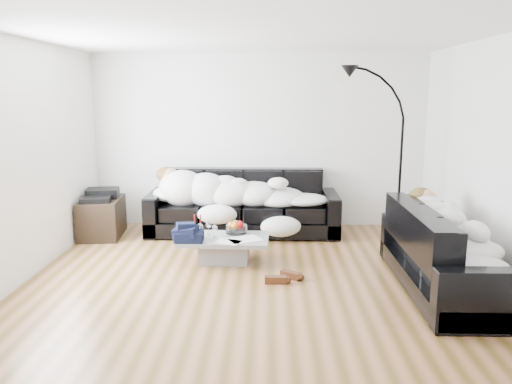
{
  "coord_description": "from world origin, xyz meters",
  "views": [
    {
      "loc": [
        0.14,
        -5.31,
        2.02
      ],
      "look_at": [
        0.0,
        0.3,
        0.9
      ],
      "focal_mm": 35.0,
      "sensor_mm": 36.0,
      "label": 1
    }
  ],
  "objects_px": {
    "sleeper_back": "(243,189)",
    "coffee_table": "(224,250)",
    "sleeper_right": "(450,230)",
    "stereo": "(100,194)",
    "fruit_bowl": "(236,227)",
    "candle_right": "(201,223)",
    "wine_glass_c": "(215,231)",
    "sofa_right": "(448,250)",
    "av_cabinet": "(102,218)",
    "shoes": "(283,277)",
    "wine_glass_a": "(209,228)",
    "candle_left": "(195,224)",
    "wine_glass_b": "(200,230)",
    "floor_lamp": "(400,168)",
    "sofa_back": "(243,203)"
  },
  "relations": [
    {
      "from": "sleeper_back",
      "to": "coffee_table",
      "type": "xyz_separation_m",
      "value": [
        -0.16,
        -1.27,
        -0.5
      ]
    },
    {
      "from": "shoes",
      "to": "wine_glass_b",
      "type": "bearing_deg",
      "value": 159.63
    },
    {
      "from": "wine_glass_a",
      "to": "candle_right",
      "type": "distance_m",
      "value": 0.16
    },
    {
      "from": "sleeper_back",
      "to": "candle_left",
      "type": "bearing_deg",
      "value": -116.32
    },
    {
      "from": "fruit_bowl",
      "to": "wine_glass_b",
      "type": "height_order",
      "value": "wine_glass_b"
    },
    {
      "from": "coffee_table",
      "to": "wine_glass_c",
      "type": "height_order",
      "value": "wine_glass_c"
    },
    {
      "from": "wine_glass_a",
      "to": "candle_right",
      "type": "relative_size",
      "value": 0.76
    },
    {
      "from": "sleeper_back",
      "to": "av_cabinet",
      "type": "relative_size",
      "value": 2.93
    },
    {
      "from": "av_cabinet",
      "to": "stereo",
      "type": "bearing_deg",
      "value": 0.0
    },
    {
      "from": "sofa_right",
      "to": "wine_glass_b",
      "type": "relative_size",
      "value": 12.37
    },
    {
      "from": "sleeper_back",
      "to": "coffee_table",
      "type": "height_order",
      "value": "sleeper_back"
    },
    {
      "from": "sofa_right",
      "to": "shoes",
      "type": "bearing_deg",
      "value": 83.93
    },
    {
      "from": "fruit_bowl",
      "to": "candle_right",
      "type": "relative_size",
      "value": 1.18
    },
    {
      "from": "stereo",
      "to": "av_cabinet",
      "type": "bearing_deg",
      "value": 0.0
    },
    {
      "from": "wine_glass_b",
      "to": "wine_glass_c",
      "type": "bearing_deg",
      "value": 2.01
    },
    {
      "from": "wine_glass_b",
      "to": "sleeper_back",
      "type": "bearing_deg",
      "value": 70.6
    },
    {
      "from": "stereo",
      "to": "sleeper_back",
      "type": "bearing_deg",
      "value": -4.91
    },
    {
      "from": "sofa_right",
      "to": "coffee_table",
      "type": "relative_size",
      "value": 1.98
    },
    {
      "from": "shoes",
      "to": "wine_glass_c",
      "type": "bearing_deg",
      "value": 154.13
    },
    {
      "from": "sleeper_back",
      "to": "candle_left",
      "type": "height_order",
      "value": "sleeper_back"
    },
    {
      "from": "floor_lamp",
      "to": "stereo",
      "type": "bearing_deg",
      "value": -171.88
    },
    {
      "from": "candle_right",
      "to": "av_cabinet",
      "type": "xyz_separation_m",
      "value": [
        -1.53,
        0.84,
        -0.15
      ]
    },
    {
      "from": "sleeper_back",
      "to": "wine_glass_a",
      "type": "xyz_separation_m",
      "value": [
        -0.36,
        -1.15,
        -0.26
      ]
    },
    {
      "from": "sofa_right",
      "to": "floor_lamp",
      "type": "distance_m",
      "value": 1.71
    },
    {
      "from": "candle_left",
      "to": "shoes",
      "type": "xyz_separation_m",
      "value": [
        1.07,
        -0.79,
        -0.38
      ]
    },
    {
      "from": "sofa_right",
      "to": "sleeper_back",
      "type": "bearing_deg",
      "value": 47.22
    },
    {
      "from": "sofa_back",
      "to": "candle_left",
      "type": "height_order",
      "value": "sofa_back"
    },
    {
      "from": "coffee_table",
      "to": "candle_right",
      "type": "height_order",
      "value": "candle_right"
    },
    {
      "from": "sofa_right",
      "to": "candle_left",
      "type": "xyz_separation_m",
      "value": [
        -2.77,
        0.97,
        -0.0
      ]
    },
    {
      "from": "candle_left",
      "to": "av_cabinet",
      "type": "distance_m",
      "value": 1.72
    },
    {
      "from": "sofa_back",
      "to": "stereo",
      "type": "bearing_deg",
      "value": -172.92
    },
    {
      "from": "fruit_bowl",
      "to": "stereo",
      "type": "distance_m",
      "value": 2.18
    },
    {
      "from": "sleeper_right",
      "to": "stereo",
      "type": "xyz_separation_m",
      "value": [
        -4.23,
        1.86,
        -0.03
      ]
    },
    {
      "from": "wine_glass_a",
      "to": "av_cabinet",
      "type": "relative_size",
      "value": 0.21
    },
    {
      "from": "sofa_right",
      "to": "wine_glass_b",
      "type": "height_order",
      "value": "sofa_right"
    },
    {
      "from": "fruit_bowl",
      "to": "wine_glass_c",
      "type": "height_order",
      "value": "fruit_bowl"
    },
    {
      "from": "candle_right",
      "to": "shoes",
      "type": "relative_size",
      "value": 0.57
    },
    {
      "from": "wine_glass_b",
      "to": "stereo",
      "type": "distance_m",
      "value": 1.9
    },
    {
      "from": "stereo",
      "to": "shoes",
      "type": "bearing_deg",
      "value": -44.14
    },
    {
      "from": "coffee_table",
      "to": "av_cabinet",
      "type": "relative_size",
      "value": 1.34
    },
    {
      "from": "sofa_back",
      "to": "coffee_table",
      "type": "height_order",
      "value": "sofa_back"
    },
    {
      "from": "sofa_right",
      "to": "sleeper_right",
      "type": "relative_size",
      "value": 1.17
    },
    {
      "from": "sofa_right",
      "to": "wine_glass_b",
      "type": "distance_m",
      "value": 2.79
    },
    {
      "from": "sleeper_back",
      "to": "sleeper_right",
      "type": "height_order",
      "value": "sleeper_back"
    },
    {
      "from": "coffee_table",
      "to": "shoes",
      "type": "xyz_separation_m",
      "value": [
        0.69,
        -0.61,
        -0.11
      ]
    },
    {
      "from": "fruit_bowl",
      "to": "wine_glass_c",
      "type": "bearing_deg",
      "value": -143.88
    },
    {
      "from": "sleeper_right",
      "to": "floor_lamp",
      "type": "bearing_deg",
      "value": 4.03
    },
    {
      "from": "wine_glass_a",
      "to": "shoes",
      "type": "bearing_deg",
      "value": -39.24
    },
    {
      "from": "sleeper_right",
      "to": "candle_right",
      "type": "distance_m",
      "value": 2.9
    },
    {
      "from": "sofa_right",
      "to": "av_cabinet",
      "type": "relative_size",
      "value": 2.67
    }
  ]
}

